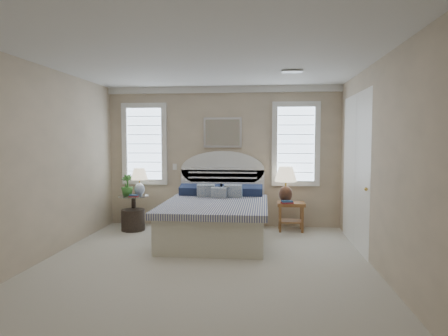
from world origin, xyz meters
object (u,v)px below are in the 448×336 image
lamp_left (139,179)px  lamp_right (286,180)px  floor_pot (133,220)px  side_table_left (134,208)px  bed (216,216)px  nightstand_right (291,210)px

lamp_left → lamp_right: bearing=2.1°
floor_pot → side_table_left: bearing=103.9°
bed → lamp_left: size_ratio=4.36×
floor_pot → lamp_right: (2.81, 0.28, 0.74)m
bed → lamp_left: (-1.54, 0.61, 0.56)m
lamp_right → floor_pot: bearing=-174.3°
floor_pot → lamp_left: 0.78m
floor_pot → lamp_left: size_ratio=0.83×
side_table_left → lamp_right: lamp_right is taller
side_table_left → nightstand_right: size_ratio=1.19×
bed → lamp_right: (1.20, 0.72, 0.55)m
floor_pot → lamp_left: bearing=67.8°
nightstand_right → floor_pot: (-2.91, -0.26, -0.19)m
floor_pot → lamp_right: size_ratio=0.65×
floor_pot → lamp_right: lamp_right is taller
floor_pot → bed: bearing=-15.1°
nightstand_right → floor_pot: bearing=-175.0°
nightstand_right → lamp_left: bearing=-178.4°
lamp_right → bed: bearing=-149.2°
side_table_left → lamp_left: (0.11, 0.02, 0.56)m
nightstand_right → floor_pot: size_ratio=1.23×
nightstand_right → lamp_right: (-0.10, 0.02, 0.55)m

